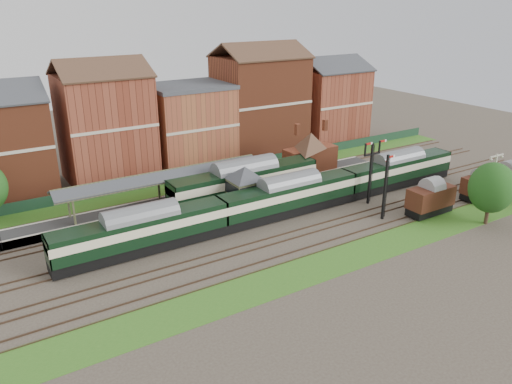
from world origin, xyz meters
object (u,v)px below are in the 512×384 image
signal_box (245,189)px  semaphore_bracket (371,169)px  platform_railcar (245,181)px  dmu_train (289,195)px  goods_van_a (431,198)px

signal_box → semaphore_bracket: bearing=-20.9°
platform_railcar → semaphore_bracket: bearing=-34.5°
dmu_train → platform_railcar: size_ratio=2.70×
semaphore_bracket → platform_railcar: 16.02m
dmu_train → goods_van_a: (14.59, -9.00, -0.41)m
dmu_train → goods_van_a: dmu_train is taller
signal_box → platform_railcar: bearing=59.4°
signal_box → platform_railcar: size_ratio=0.29×
semaphore_bracket → dmu_train: 11.25m
signal_box → platform_railcar: (1.92, 3.25, -0.44)m
platform_railcar → signal_box: bearing=-120.6°
signal_box → goods_van_a: size_ratio=1.00×
signal_box → goods_van_a: bearing=-33.0°
semaphore_bracket → dmu_train: semaphore_bracket is taller
dmu_train → platform_railcar: platform_railcar is taller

